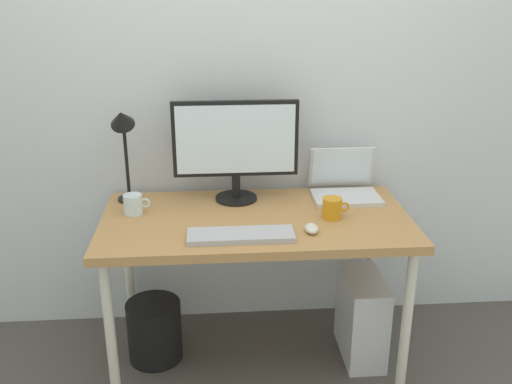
{
  "coord_description": "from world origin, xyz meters",
  "views": [
    {
      "loc": [
        -0.18,
        -2.36,
        1.76
      ],
      "look_at": [
        0.0,
        0.0,
        0.86
      ],
      "focal_mm": 40.4,
      "sensor_mm": 36.0,
      "label": 1
    }
  ],
  "objects_px": {
    "mouse": "(311,228)",
    "computer_tower": "(362,317)",
    "laptop": "(344,184)",
    "desk_lamp": "(123,133)",
    "coffee_mug": "(332,208)",
    "desk": "(256,230)",
    "monitor": "(236,144)",
    "keyboard": "(241,235)",
    "wastebasket": "(155,330)",
    "glass_cup": "(133,204)"
  },
  "relations": [
    {
      "from": "laptop",
      "to": "keyboard",
      "type": "distance_m",
      "value": 0.7
    },
    {
      "from": "monitor",
      "to": "wastebasket",
      "type": "height_order",
      "value": "monitor"
    },
    {
      "from": "monitor",
      "to": "desk_lamp",
      "type": "height_order",
      "value": "monitor"
    },
    {
      "from": "desk",
      "to": "laptop",
      "type": "height_order",
      "value": "laptop"
    },
    {
      "from": "keyboard",
      "to": "mouse",
      "type": "relative_size",
      "value": 4.89
    },
    {
      "from": "keyboard",
      "to": "wastebasket",
      "type": "bearing_deg",
      "value": 149.51
    },
    {
      "from": "desk",
      "to": "glass_cup",
      "type": "xyz_separation_m",
      "value": [
        -0.55,
        0.08,
        0.11
      ]
    },
    {
      "from": "monitor",
      "to": "wastebasket",
      "type": "distance_m",
      "value": 0.98
    },
    {
      "from": "mouse",
      "to": "glass_cup",
      "type": "relative_size",
      "value": 0.75
    },
    {
      "from": "computer_tower",
      "to": "coffee_mug",
      "type": "bearing_deg",
      "value": -175.9
    },
    {
      "from": "monitor",
      "to": "laptop",
      "type": "distance_m",
      "value": 0.57
    },
    {
      "from": "desk_lamp",
      "to": "computer_tower",
      "type": "xyz_separation_m",
      "value": [
        1.1,
        -0.25,
        -0.87
      ]
    },
    {
      "from": "desk_lamp",
      "to": "keyboard",
      "type": "distance_m",
      "value": 0.75
    },
    {
      "from": "desk",
      "to": "glass_cup",
      "type": "distance_m",
      "value": 0.57
    },
    {
      "from": "mouse",
      "to": "laptop",
      "type": "bearing_deg",
      "value": 61.16
    },
    {
      "from": "desk",
      "to": "coffee_mug",
      "type": "bearing_deg",
      "value": -5.92
    },
    {
      "from": "desk_lamp",
      "to": "wastebasket",
      "type": "distance_m",
      "value": 0.96
    },
    {
      "from": "desk",
      "to": "monitor",
      "type": "distance_m",
      "value": 0.41
    },
    {
      "from": "desk",
      "to": "keyboard",
      "type": "xyz_separation_m",
      "value": [
        -0.08,
        -0.21,
        0.08
      ]
    },
    {
      "from": "desk",
      "to": "glass_cup",
      "type": "relative_size",
      "value": 11.46
    },
    {
      "from": "desk",
      "to": "coffee_mug",
      "type": "relative_size",
      "value": 11.34
    },
    {
      "from": "desk",
      "to": "keyboard",
      "type": "height_order",
      "value": "keyboard"
    },
    {
      "from": "glass_cup",
      "to": "monitor",
      "type": "bearing_deg",
      "value": 16.38
    },
    {
      "from": "desk_lamp",
      "to": "wastebasket",
      "type": "xyz_separation_m",
      "value": [
        0.1,
        -0.19,
        -0.93
      ]
    },
    {
      "from": "keyboard",
      "to": "desk_lamp",
      "type": "bearing_deg",
      "value": 139.55
    },
    {
      "from": "monitor",
      "to": "desk_lamp",
      "type": "distance_m",
      "value": 0.52
    },
    {
      "from": "desk",
      "to": "mouse",
      "type": "bearing_deg",
      "value": -39.05
    },
    {
      "from": "desk_lamp",
      "to": "keyboard",
      "type": "height_order",
      "value": "desk_lamp"
    },
    {
      "from": "glass_cup",
      "to": "computer_tower",
      "type": "distance_m",
      "value": 1.21
    },
    {
      "from": "desk",
      "to": "monitor",
      "type": "xyz_separation_m",
      "value": [
        -0.08,
        0.22,
        0.34
      ]
    },
    {
      "from": "mouse",
      "to": "computer_tower",
      "type": "height_order",
      "value": "mouse"
    },
    {
      "from": "coffee_mug",
      "to": "desk",
      "type": "bearing_deg",
      "value": 174.08
    },
    {
      "from": "computer_tower",
      "to": "monitor",
      "type": "bearing_deg",
      "value": 157.5
    },
    {
      "from": "monitor",
      "to": "computer_tower",
      "type": "bearing_deg",
      "value": -22.5
    },
    {
      "from": "keyboard",
      "to": "coffee_mug",
      "type": "relative_size",
      "value": 3.61
    },
    {
      "from": "laptop",
      "to": "keyboard",
      "type": "relative_size",
      "value": 0.73
    },
    {
      "from": "monitor",
      "to": "coffee_mug",
      "type": "relative_size",
      "value": 4.81
    },
    {
      "from": "glass_cup",
      "to": "computer_tower",
      "type": "bearing_deg",
      "value": -5.68
    },
    {
      "from": "desk",
      "to": "desk_lamp",
      "type": "xyz_separation_m",
      "value": [
        -0.59,
        0.22,
        0.4
      ]
    },
    {
      "from": "laptop",
      "to": "glass_cup",
      "type": "xyz_separation_m",
      "value": [
        -1.0,
        -0.16,
        -0.01
      ]
    },
    {
      "from": "desk",
      "to": "desk_lamp",
      "type": "distance_m",
      "value": 0.75
    },
    {
      "from": "laptop",
      "to": "desk_lamp",
      "type": "relative_size",
      "value": 0.67
    },
    {
      "from": "laptop",
      "to": "glass_cup",
      "type": "distance_m",
      "value": 1.01
    },
    {
      "from": "desk",
      "to": "laptop",
      "type": "xyz_separation_m",
      "value": [
        0.45,
        0.24,
        0.12
      ]
    },
    {
      "from": "mouse",
      "to": "glass_cup",
      "type": "height_order",
      "value": "glass_cup"
    },
    {
      "from": "mouse",
      "to": "desk",
      "type": "bearing_deg",
      "value": 140.95
    },
    {
      "from": "laptop",
      "to": "mouse",
      "type": "xyz_separation_m",
      "value": [
        -0.23,
        -0.42,
        -0.04
      ]
    },
    {
      "from": "monitor",
      "to": "glass_cup",
      "type": "xyz_separation_m",
      "value": [
        -0.47,
        -0.14,
        -0.23
      ]
    },
    {
      "from": "mouse",
      "to": "computer_tower",
      "type": "bearing_deg",
      "value": 28.31
    },
    {
      "from": "laptop",
      "to": "wastebasket",
      "type": "relative_size",
      "value": 1.07
    }
  ]
}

